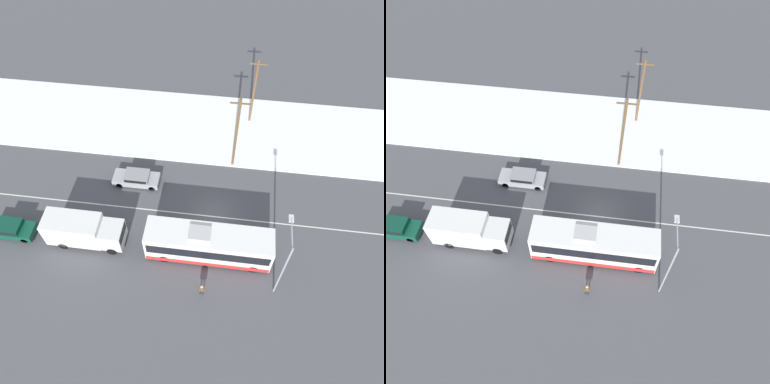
# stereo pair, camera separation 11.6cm
# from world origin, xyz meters

# --- Properties ---
(ground_plane) EXTENTS (120.00, 120.00, 0.00)m
(ground_plane) POSITION_xyz_m (0.00, 0.00, 0.00)
(ground_plane) COLOR #4C4C51
(snow_lot) EXTENTS (80.00, 10.88, 0.12)m
(snow_lot) POSITION_xyz_m (0.00, 11.76, 0.06)
(snow_lot) COLOR white
(snow_lot) RESTS_ON ground_plane
(lane_marking_center) EXTENTS (60.00, 0.12, 0.00)m
(lane_marking_center) POSITION_xyz_m (0.00, 0.00, 0.00)
(lane_marking_center) COLOR silver
(lane_marking_center) RESTS_ON ground_plane
(city_bus) EXTENTS (10.64, 2.57, 3.61)m
(city_bus) POSITION_xyz_m (-0.08, -3.95, 1.76)
(city_bus) COLOR white
(city_bus) RESTS_ON ground_plane
(box_truck) EXTENTS (6.81, 2.30, 3.19)m
(box_truck) POSITION_xyz_m (-11.05, -3.94, 1.75)
(box_truck) COLOR silver
(box_truck) RESTS_ON ground_plane
(sedan_car) EXTENTS (4.57, 1.80, 1.33)m
(sedan_car) POSITION_xyz_m (-7.93, 3.10, 0.74)
(sedan_car) COLOR #9E9EA3
(sedan_car) RESTS_ON ground_plane
(parked_car_near_truck) EXTENTS (4.09, 1.80, 1.47)m
(parked_car_near_truck) POSITION_xyz_m (-17.89, -4.06, 0.80)
(parked_car_near_truck) COLOR #0F4733
(parked_car_near_truck) RESTS_ON ground_plane
(pedestrian_at_stop) EXTENTS (0.58, 0.26, 1.61)m
(pedestrian_at_stop) POSITION_xyz_m (-0.24, -7.63, 0.99)
(pedestrian_at_stop) COLOR #23232D
(pedestrian_at_stop) RESTS_ON ground_plane
(streetlamp) EXTENTS (0.36, 2.91, 7.47)m
(streetlamp) POSITION_xyz_m (5.67, -6.05, 4.75)
(streetlamp) COLOR #9EA3A8
(streetlamp) RESTS_ON ground_plane
(utility_pole_roadside) EXTENTS (1.80, 0.24, 8.70)m
(utility_pole_roadside) POSITION_xyz_m (1.40, 6.65, 4.54)
(utility_pole_roadside) COLOR brown
(utility_pole_roadside) RESTS_ON ground_plane
(utility_pole_snowlot) EXTENTS (1.80, 0.24, 8.04)m
(utility_pole_snowlot) POSITION_xyz_m (2.92, 13.50, 4.21)
(utility_pole_snowlot) COLOR brown
(utility_pole_snowlot) RESTS_ON ground_plane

